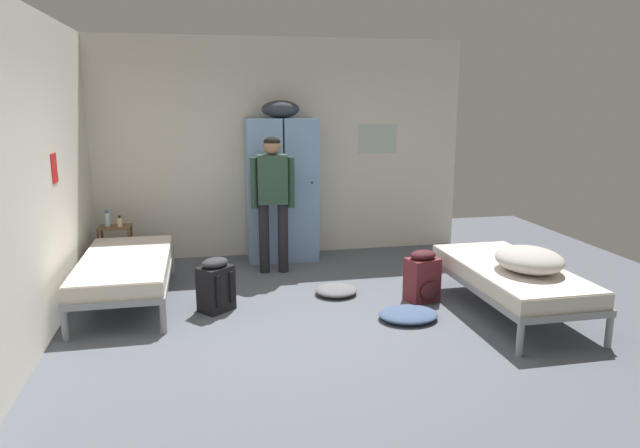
% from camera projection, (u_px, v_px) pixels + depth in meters
% --- Properties ---
extents(ground_plane, '(8.92, 8.92, 0.00)m').
position_uv_depth(ground_plane, '(326.00, 331.00, 5.28)').
color(ground_plane, '#565B66').
extents(room_backdrop, '(4.98, 5.64, 2.87)m').
position_uv_depth(room_backdrop, '(178.00, 163.00, 5.99)').
color(room_backdrop, silver).
rests_on(room_backdrop, ground_plane).
extents(locker_bank, '(0.90, 0.55, 2.07)m').
position_uv_depth(locker_bank, '(282.00, 187.00, 7.46)').
color(locker_bank, '#7A9ECC').
rests_on(locker_bank, ground_plane).
extents(shelf_unit, '(0.38, 0.30, 0.57)m').
position_uv_depth(shelf_unit, '(116.00, 244.00, 7.03)').
color(shelf_unit, brown).
rests_on(shelf_unit, ground_plane).
extents(bed_left_rear, '(0.90, 1.90, 0.49)m').
position_uv_depth(bed_left_rear, '(125.00, 267.00, 5.95)').
color(bed_left_rear, gray).
rests_on(bed_left_rear, ground_plane).
extents(bed_right, '(0.90, 1.90, 0.49)m').
position_uv_depth(bed_right, '(510.00, 276.00, 5.65)').
color(bed_right, gray).
rests_on(bed_right, ground_plane).
extents(bedding_heap, '(0.61, 0.70, 0.23)m').
position_uv_depth(bedding_heap, '(529.00, 260.00, 5.43)').
color(bedding_heap, '#B7B2A8').
rests_on(bedding_heap, bed_right).
extents(person_traveler, '(0.52, 0.24, 1.65)m').
position_uv_depth(person_traveler, '(273.00, 192.00, 6.86)').
color(person_traveler, black).
rests_on(person_traveler, ground_plane).
extents(water_bottle, '(0.07, 0.07, 0.20)m').
position_uv_depth(water_bottle, '(107.00, 219.00, 6.97)').
color(water_bottle, '#B2DBEA').
rests_on(water_bottle, shelf_unit).
extents(lotion_bottle, '(0.06, 0.06, 0.14)m').
position_uv_depth(lotion_bottle, '(120.00, 222.00, 6.95)').
color(lotion_bottle, beige).
rests_on(lotion_bottle, shelf_unit).
extents(backpack_black, '(0.41, 0.42, 0.55)m').
position_uv_depth(backpack_black, '(215.00, 286.00, 5.75)').
color(backpack_black, black).
rests_on(backpack_black, ground_plane).
extents(backpack_maroon, '(0.37, 0.39, 0.55)m').
position_uv_depth(backpack_maroon, '(423.00, 277.00, 6.01)').
color(backpack_maroon, maroon).
rests_on(backpack_maroon, ground_plane).
extents(clothes_pile_denim, '(0.58, 0.49, 0.10)m').
position_uv_depth(clothes_pile_denim, '(408.00, 314.00, 5.55)').
color(clothes_pile_denim, '#42567A').
rests_on(clothes_pile_denim, ground_plane).
extents(clothes_pile_grey, '(0.46, 0.43, 0.10)m').
position_uv_depth(clothes_pile_grey, '(336.00, 290.00, 6.25)').
color(clothes_pile_grey, slate).
rests_on(clothes_pile_grey, ground_plane).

